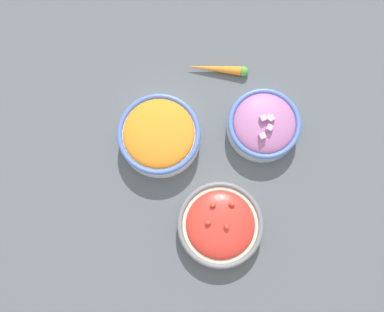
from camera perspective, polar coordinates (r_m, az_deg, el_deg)
The scene contains 5 objects.
ground_plane at distance 0.99m, azimuth 0.00°, elevation -0.35°, with size 3.00×3.00×0.00m, color #4C5156.
bowl_cherry_tomatoes at distance 0.95m, azimuth 3.77°, elevation -9.13°, with size 0.19×0.19×0.06m.
bowl_red_onion at distance 0.99m, azimuth 9.54°, elevation 4.15°, with size 0.17×0.17×0.07m.
bowl_carrots at distance 0.97m, azimuth -4.38°, elevation 2.81°, with size 0.19×0.19×0.07m.
loose_carrot at distance 1.05m, azimuth 3.62°, elevation 11.50°, with size 0.07×0.14×0.03m.
Camera 1 is at (-0.17, -0.09, 0.97)m, focal length 40.00 mm.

